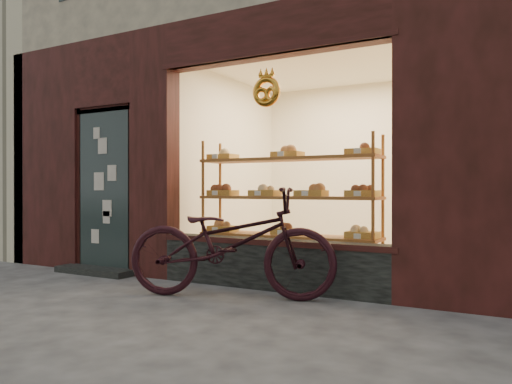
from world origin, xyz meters
The scene contains 3 objects.
ground centered at (0.00, 0.00, 0.00)m, with size 90.00×90.00×0.00m, color #3C3C3C.
display_shelf centered at (0.45, 2.55, 0.85)m, with size 2.20×0.45×1.70m.
bicycle centered at (0.30, 1.53, 0.56)m, with size 0.74×2.13×1.12m, color black.
Camera 1 is at (2.96, -2.74, 1.10)m, focal length 35.00 mm.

